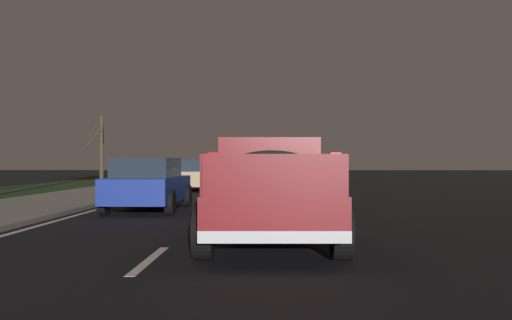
% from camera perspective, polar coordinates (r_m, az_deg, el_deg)
% --- Properties ---
extents(ground, '(144.00, 144.00, 0.00)m').
position_cam_1_polar(ground, '(27.12, -2.41, -3.21)').
color(ground, black).
extents(sidewalk_shoulder, '(108.00, 4.00, 0.12)m').
position_cam_1_polar(sidewalk_shoulder, '(28.06, -14.13, -2.98)').
color(sidewalk_shoulder, gray).
rests_on(sidewalk_shoulder, ground).
extents(grass_verge, '(108.00, 6.00, 0.01)m').
position_cam_1_polar(grass_verge, '(29.78, -23.45, -2.92)').
color(grass_verge, '#1E3819').
rests_on(grass_verge, ground).
extents(lane_markings, '(108.00, 3.54, 0.01)m').
position_cam_1_polar(lane_markings, '(29.12, -7.21, -2.99)').
color(lane_markings, silver).
rests_on(lane_markings, ground).
extents(pickup_truck, '(5.46, 2.35, 1.87)m').
position_cam_1_polar(pickup_truck, '(10.13, 1.37, -2.71)').
color(pickup_truck, maroon).
rests_on(pickup_truck, ground).
extents(sedan_tan, '(4.45, 2.11, 1.54)m').
position_cam_1_polar(sedan_tan, '(28.12, -5.63, -1.50)').
color(sedan_tan, '#9E845B').
rests_on(sedan_tan, ground).
extents(sedan_blue, '(4.42, 2.05, 1.54)m').
position_cam_1_polar(sedan_blue, '(16.98, -10.72, -2.36)').
color(sedan_blue, navy).
rests_on(sedan_blue, ground).
extents(sedan_silver, '(4.44, 2.09, 1.54)m').
position_cam_1_polar(sedan_silver, '(16.67, 0.85, -2.40)').
color(sedan_silver, '#B2B5BA').
rests_on(sedan_silver, ground).
extents(sedan_black, '(4.40, 2.02, 1.54)m').
position_cam_1_polar(sedan_black, '(33.13, 1.21, -1.31)').
color(sedan_black, black).
rests_on(sedan_black, ground).
extents(bare_tree_far, '(1.73, 1.28, 4.43)m').
position_cam_1_polar(bare_tree_far, '(39.06, -15.26, 1.19)').
color(bare_tree_far, '#423323').
rests_on(bare_tree_far, ground).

